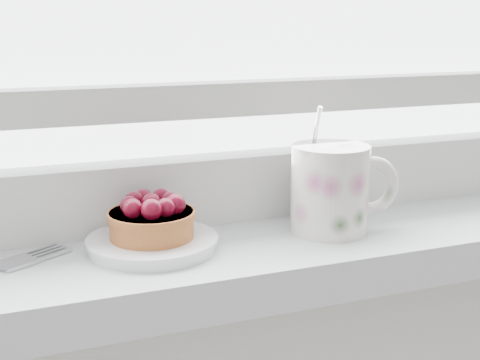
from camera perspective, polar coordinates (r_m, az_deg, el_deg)
saucer at (r=0.64m, az=-7.49°, el=-5.38°), size 0.12×0.12×0.01m
raspberry_tart at (r=0.63m, az=-7.55°, el=-3.23°), size 0.08×0.08×0.04m
floral_mug at (r=0.68m, az=7.92°, el=-0.58°), size 0.12×0.09×0.13m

